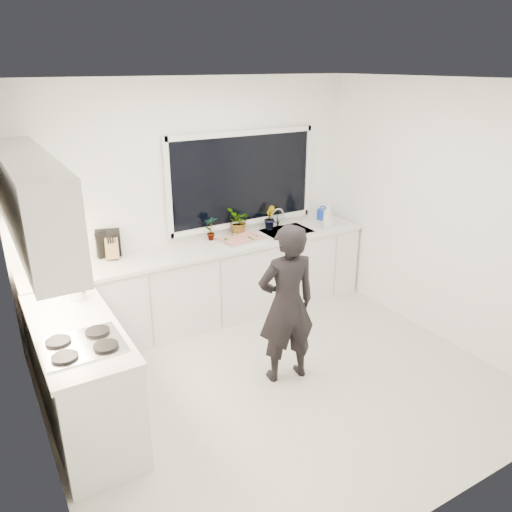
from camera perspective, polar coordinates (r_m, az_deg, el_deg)
floor at (r=4.88m, az=2.48°, el=-14.31°), size 4.00×3.50×0.02m
wall_back at (r=5.71m, az=-6.99°, el=6.14°), size 4.00×0.02×2.70m
wall_left at (r=3.63m, az=-24.99°, el=-4.91°), size 0.02×3.50×2.70m
wall_right at (r=5.55m, az=20.48°, el=4.48°), size 0.02×3.50×2.70m
ceiling at (r=3.97m, az=3.13°, el=19.56°), size 4.00×3.50×0.02m
window at (r=5.89m, az=-1.55°, el=8.76°), size 1.80×0.02×1.00m
base_cabinets_back at (r=5.76m, az=-5.33°, el=-3.32°), size 3.92×0.58×0.88m
base_cabinets_left at (r=4.40m, az=-19.23°, el=-12.95°), size 0.58×1.60×0.88m
countertop_back at (r=5.57m, az=-5.45°, el=0.95°), size 3.94×0.62×0.04m
countertop_left at (r=4.17m, az=-19.99°, el=-7.69°), size 0.62×1.60×0.04m
upper_cabinets at (r=4.14m, az=-24.25°, el=5.75°), size 0.34×2.10×0.70m
sink at (r=6.08m, az=3.49°, el=2.47°), size 0.58×0.42×0.14m
faucet at (r=6.19m, az=2.49°, el=4.38°), size 0.03×0.03×0.22m
stovetop at (r=3.84m, az=-19.27°, el=-9.55°), size 0.56×0.48×0.03m
person at (r=4.57m, az=3.53°, el=-5.53°), size 0.61×0.45×1.54m
pizza_tray at (r=5.71m, az=-1.79°, el=1.92°), size 0.53×0.42×0.03m
pizza at (r=5.71m, az=-1.79°, el=2.09°), size 0.48×0.37×0.01m
watering_can at (r=6.54m, az=7.57°, el=4.74°), size 0.15×0.15×0.13m
paper_towel_roll at (r=5.19m, az=-23.45°, el=-0.57°), size 0.13×0.13×0.26m
knife_block at (r=5.35m, az=-16.12°, el=0.77°), size 0.15×0.13×0.22m
utensil_crock at (r=4.54m, az=-19.71°, el=-3.78°), size 0.15×0.15×0.16m
picture_frame_large at (r=5.42m, az=-16.68°, el=1.33°), size 0.22×0.06×0.28m
picture_frame_small at (r=5.42m, az=-16.53°, el=1.46°), size 0.24×0.10×0.30m
herb_plants at (r=5.87m, az=-1.77°, el=3.94°), size 0.96×0.37×0.33m
soap_bottles at (r=6.20m, az=8.24°, el=4.46°), size 0.17×0.15×0.30m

